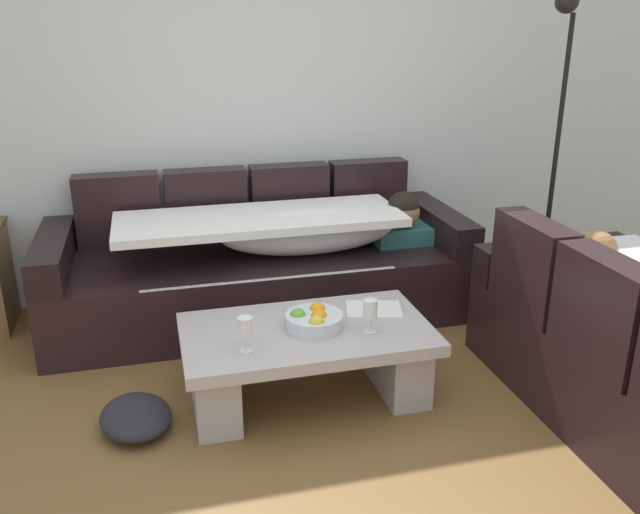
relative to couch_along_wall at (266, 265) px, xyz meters
The scene contains 10 objects.
ground_plane 1.66m from the couch_along_wall, 88.98° to the right, with size 14.00×14.00×0.00m, color brown.
back_wall 1.15m from the couch_along_wall, 86.85° to the left, with size 9.00×0.10×2.70m, color silver.
couch_along_wall is the anchor object (origin of this frame).
coffee_table 1.05m from the couch_along_wall, 89.52° to the right, with size 1.20×0.68×0.38m.
fruit_bowl 1.05m from the couch_along_wall, 87.55° to the right, with size 0.28×0.28×0.10m.
wine_glass_near_left 1.25m from the couch_along_wall, 104.44° to the right, with size 0.07×0.07×0.17m.
wine_glass_near_right 1.20m from the couch_along_wall, 75.94° to the right, with size 0.07×0.07×0.17m.
open_magazine 1.01m from the couch_along_wall, 67.14° to the right, with size 0.28×0.21×0.01m, color white.
floor_lamp 2.01m from the couch_along_wall, ahead, with size 0.33×0.31×1.95m.
crumpled_garment 1.40m from the couch_along_wall, 126.57° to the right, with size 0.40×0.32×0.12m, color #232328.
Camera 1 is at (-0.69, -2.22, 1.79)m, focal length 37.19 mm.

